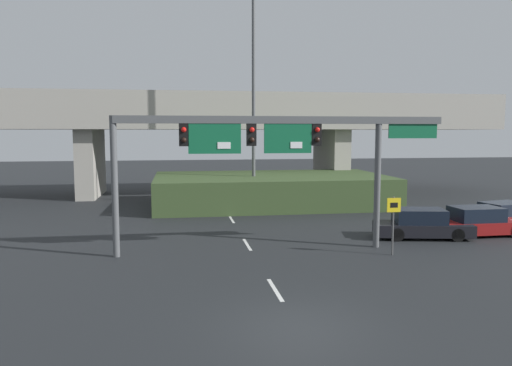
{
  "coord_description": "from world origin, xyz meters",
  "views": [
    {
      "loc": [
        -3.13,
        -12.69,
        5.23
      ],
      "look_at": [
        0.0,
        7.19,
        3.15
      ],
      "focal_mm": 35.0,
      "sensor_mm": 36.0,
      "label": 1
    }
  ],
  "objects": [
    {
      "name": "ground_plane",
      "position": [
        0.0,
        0.0,
        0.0
      ],
      "size": [
        160.0,
        160.0,
        0.0
      ],
      "primitive_type": "plane",
      "color": "black"
    },
    {
      "name": "lane_markings",
      "position": [
        0.0,
        13.2,
        0.0
      ],
      "size": [
        0.14,
        35.99,
        0.01
      ],
      "color": "silver",
      "rests_on": "ground"
    },
    {
      "name": "parked_sedan_far_right",
      "position": [
        14.51,
        11.73,
        0.65
      ],
      "size": [
        4.64,
        2.71,
        1.4
      ],
      "rotation": [
        0.0,
        0.0,
        0.22
      ],
      "color": "silver",
      "rests_on": "ground"
    },
    {
      "name": "signal_gantry",
      "position": [
        0.86,
        8.45,
        4.76
      ],
      "size": [
        14.48,
        0.44,
        5.89
      ],
      "color": "#515456",
      "rests_on": "ground"
    },
    {
      "name": "speed_limit_sign",
      "position": [
        5.82,
        6.91,
        1.63
      ],
      "size": [
        0.6,
        0.11,
        2.51
      ],
      "color": "#4C4C4C",
      "rests_on": "ground"
    },
    {
      "name": "parked_sedan_near_right",
      "position": [
        8.7,
        9.96,
        0.67
      ],
      "size": [
        4.85,
        2.63,
        1.45
      ],
      "rotation": [
        0.0,
        0.0,
        -0.19
      ],
      "color": "black",
      "rests_on": "ground"
    },
    {
      "name": "overpass_bridge",
      "position": [
        0.0,
        29.17,
        6.01
      ],
      "size": [
        47.48,
        8.03,
        8.28
      ],
      "color": "#A39E93",
      "rests_on": "ground"
    },
    {
      "name": "parked_sedan_mid_right",
      "position": [
        11.83,
        10.13,
        0.67
      ],
      "size": [
        4.55,
        1.92,
        1.45
      ],
      "rotation": [
        0.0,
        0.0,
        0.01
      ],
      "color": "maroon",
      "rests_on": "ground"
    },
    {
      "name": "highway_light_pole_near",
      "position": [
        2.12,
        21.75,
        9.32
      ],
      "size": [
        0.7,
        0.36,
        17.88
      ],
      "color": "#515456",
      "rests_on": "ground"
    },
    {
      "name": "grass_embankment",
      "position": [
        3.45,
        22.31,
        1.05
      ],
      "size": [
        16.36,
        9.33,
        2.11
      ],
      "color": "#384C28",
      "rests_on": "ground"
    }
  ]
}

